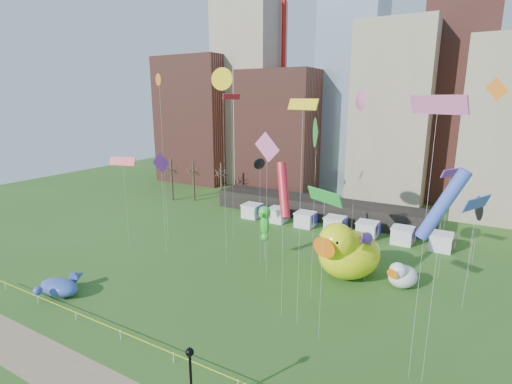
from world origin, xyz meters
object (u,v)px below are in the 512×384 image
Objects in this scene: lamppost at (191,375)px; seahorse_purple at (367,246)px; whale_inflatable at (60,286)px; seahorse_green at (265,221)px; big_duck at (347,252)px; small_duck at (402,275)px.

seahorse_purple is at bearing 79.24° from lamppost.
seahorse_green is at bearing 47.98° from whale_inflatable.
big_duck is 24.92m from lamppost.
seahorse_green is 13.01m from seahorse_purple.
big_duck is at bearing -162.20° from seahorse_purple.
lamppost is (-2.53, -24.79, 0.03)m from big_duck.
small_duck is 4.81m from seahorse_purple.
small_duck is at bearing 71.44° from lamppost.
seahorse_green is 26.33m from lamppost.
big_duck is 1.88× the size of lamppost.
seahorse_green is (-10.79, 0.13, 1.96)m from big_duck.
seahorse_green reaches higher than whale_inflatable.
seahorse_purple is 25.28m from lamppost.
lamppost reaches higher than whale_inflatable.
small_duck is at bearing 25.99° from big_duck.
seahorse_green is (-16.82, -0.55, 3.73)m from small_duck.
whale_inflatable is 1.16× the size of lamppost.
seahorse_green reaches higher than small_duck.
small_duck is 17.24m from seahorse_green.
whale_inflatable is (-27.16, -18.98, -3.30)m from seahorse_purple.
big_duck is 1.68× the size of seahorse_purple.
seahorse_purple is (12.98, -0.11, -0.91)m from seahorse_green.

